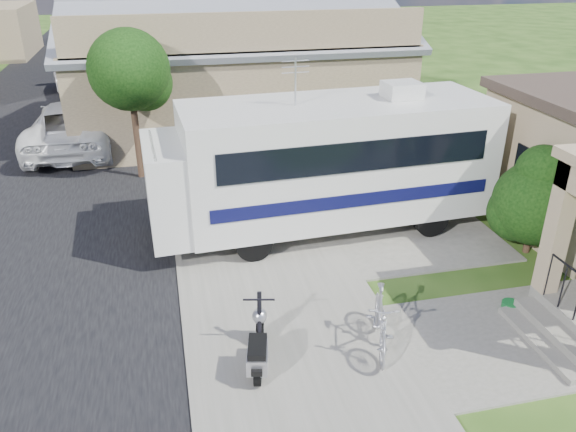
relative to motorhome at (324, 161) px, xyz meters
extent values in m
plane|color=#1E3E10|center=(-0.83, -4.25, -1.86)|extent=(120.00, 120.00, 0.00)
cube|color=black|center=(-8.33, 5.75, -1.85)|extent=(9.00, 80.00, 0.02)
cube|color=#65625A|center=(-1.83, 5.75, -1.83)|extent=(4.00, 80.00, 0.06)
cube|color=#65625A|center=(0.67, 0.25, -1.83)|extent=(7.00, 6.00, 0.05)
cube|color=#65625A|center=(2.17, -5.25, -1.83)|extent=(4.00, 3.00, 0.05)
cube|color=black|center=(4.65, -1.55, -0.16)|extent=(0.04, 1.10, 1.20)
cube|color=#65625A|center=(2.87, -5.55, -1.70)|extent=(0.40, 2.16, 0.32)
cube|color=#65625A|center=(2.52, -5.55, -1.78)|extent=(0.35, 2.16, 0.16)
cube|color=#8A7657|center=(3.25, -4.52, -0.01)|extent=(0.35, 0.35, 2.70)
cube|color=#736148|center=(-0.83, 9.75, -0.06)|extent=(12.00, 8.00, 3.60)
cube|color=slate|center=(-0.83, 7.75, 2.29)|extent=(12.50, 4.40, 1.78)
cube|color=slate|center=(-0.83, 11.75, 2.29)|extent=(12.50, 4.40, 1.78)
cube|color=slate|center=(-0.83, 9.75, 2.99)|extent=(12.50, 0.50, 0.22)
cube|color=#736148|center=(-0.83, 5.85, 2.29)|extent=(11.76, 0.20, 1.30)
cylinder|color=black|center=(-4.63, 4.75, -0.28)|extent=(0.20, 0.20, 3.15)
sphere|color=black|center=(-4.63, 4.75, 1.52)|extent=(2.40, 2.40, 2.40)
sphere|color=black|center=(-4.23, 4.95, 1.07)|extent=(1.68, 1.68, 1.68)
cylinder|color=black|center=(-4.63, 14.75, -0.21)|extent=(0.20, 0.20, 3.29)
sphere|color=black|center=(-4.63, 14.75, 1.67)|extent=(2.40, 2.40, 2.40)
sphere|color=black|center=(-4.23, 14.95, 1.20)|extent=(1.68, 1.68, 1.68)
cylinder|color=black|center=(-4.63, 23.75, -0.35)|extent=(0.20, 0.20, 3.01)
sphere|color=black|center=(-4.63, 23.75, 1.37)|extent=(2.40, 2.40, 2.40)
sphere|color=black|center=(-4.23, 23.95, 0.94)|extent=(1.68, 1.68, 1.68)
cube|color=silver|center=(0.32, 0.02, 0.04)|extent=(7.69, 3.07, 2.81)
cube|color=silver|center=(-3.89, -0.19, -0.29)|extent=(0.99, 2.61, 2.16)
cube|color=black|center=(-4.08, -0.20, 0.31)|extent=(0.18, 2.30, 0.97)
cube|color=black|center=(0.39, -1.35, 0.54)|extent=(6.43, 0.35, 0.70)
cube|color=black|center=(0.25, 1.38, 0.54)|extent=(6.43, 0.35, 0.70)
cube|color=#0A0C36|center=(0.39, -1.35, -0.53)|extent=(6.80, 0.36, 0.32)
cube|color=#0A0C36|center=(0.26, 1.38, -0.53)|extent=(6.80, 0.36, 0.32)
cube|color=silver|center=(1.94, 0.10, 1.64)|extent=(0.90, 0.80, 0.38)
cylinder|color=#ABAAB1|center=(-0.76, -0.04, 1.98)|extent=(0.04, 0.04, 1.08)
cylinder|color=black|center=(-2.04, -1.29, -1.37)|extent=(0.88, 0.34, 0.86)
cylinder|color=black|center=(-2.15, 1.08, -1.37)|extent=(0.88, 0.34, 0.86)
cylinder|color=black|center=(2.50, -1.07, -1.37)|extent=(0.88, 0.34, 0.86)
cylinder|color=black|center=(2.38, 1.31, -1.37)|extent=(0.88, 0.34, 0.86)
cylinder|color=black|center=(4.42, -2.33, -1.46)|extent=(0.16, 0.16, 0.79)
sphere|color=black|center=(4.42, -2.33, -0.57)|extent=(1.98, 1.98, 1.98)
sphere|color=black|center=(4.82, -2.03, -0.17)|extent=(1.59, 1.59, 1.59)
sphere|color=black|center=(4.12, -2.13, -0.86)|extent=(1.39, 1.39, 1.39)
sphere|color=black|center=(4.62, -2.63, -0.96)|extent=(1.19, 1.19, 1.19)
sphere|color=black|center=(4.42, -2.33, 0.23)|extent=(1.19, 1.19, 1.19)
cylinder|color=black|center=(-2.68, -5.40, -1.57)|extent=(0.22, 0.46, 0.44)
cylinder|color=black|center=(-2.44, -4.31, -1.57)|extent=(0.22, 0.46, 0.44)
cube|color=#ABAAB1|center=(-2.57, -4.90, -1.51)|extent=(0.42, 0.61, 0.08)
cube|color=#ABAAB1|center=(-2.66, -5.30, -1.37)|extent=(0.46, 0.62, 0.30)
cube|color=black|center=(-2.65, -5.25, -1.17)|extent=(0.43, 0.66, 0.12)
cube|color=black|center=(-2.71, -5.54, -1.39)|extent=(0.22, 0.24, 0.10)
cylinder|color=black|center=(-2.45, -4.38, -1.17)|extent=(0.15, 0.35, 0.84)
sphere|color=#ABAAB1|center=(-2.44, -4.31, -1.24)|extent=(0.28, 0.28, 0.28)
sphere|color=black|center=(-2.42, -4.23, -1.24)|extent=(0.12, 0.12, 0.12)
cylinder|color=black|center=(-2.47, -4.46, -0.78)|extent=(0.55, 0.16, 0.04)
cube|color=black|center=(-2.44, -4.31, -1.45)|extent=(0.20, 0.31, 0.06)
imported|color=#ABAAB1|center=(-0.36, -4.92, -1.30)|extent=(1.04, 1.92, 1.11)
imported|color=silver|center=(-6.87, 8.27, -0.99)|extent=(3.13, 6.36, 1.74)
imported|color=silver|center=(-7.22, 15.83, -0.93)|extent=(3.80, 6.79, 1.86)
cylinder|color=#136028|center=(2.67, -4.39, -1.78)|extent=(0.34, 0.34, 0.15)
camera|label=1|loc=(-3.81, -12.55, 4.77)|focal=35.00mm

